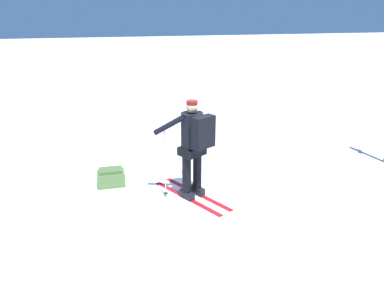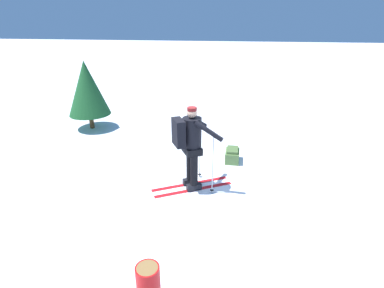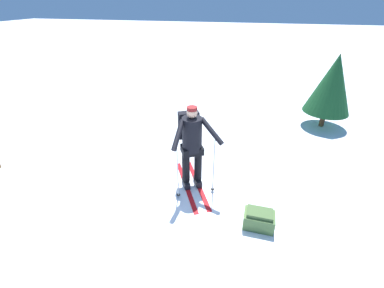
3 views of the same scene
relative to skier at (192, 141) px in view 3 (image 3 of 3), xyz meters
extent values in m
plane|color=white|center=(-0.43, -0.19, -1.01)|extent=(80.00, 80.00, 0.00)
cube|color=red|center=(0.03, -0.12, -1.00)|extent=(1.50, 0.85, 0.01)
cube|color=black|center=(0.03, -0.12, -0.94)|extent=(0.32, 0.24, 0.12)
cylinder|color=black|center=(0.03, -0.12, -0.52)|extent=(0.15, 0.15, 0.71)
cube|color=red|center=(-0.09, 0.09, -1.00)|extent=(1.50, 0.85, 0.01)
cube|color=black|center=(-0.09, 0.09, -0.94)|extent=(0.32, 0.24, 0.12)
cylinder|color=black|center=(-0.09, 0.09, -0.52)|extent=(0.15, 0.15, 0.71)
cube|color=black|center=(-0.03, -0.02, -0.16)|extent=(0.46, 0.49, 0.14)
cylinder|color=black|center=(-0.03, -0.02, 0.16)|extent=(0.37, 0.37, 0.65)
sphere|color=tan|center=(-0.03, -0.02, 0.58)|extent=(0.19, 0.19, 0.19)
cylinder|color=maroon|center=(-0.03, -0.02, 0.67)|extent=(0.18, 0.18, 0.06)
cube|color=black|center=(0.21, 0.11, 0.23)|extent=(0.33, 0.42, 0.52)
cylinder|color=#B2B7BC|center=(-0.13, -0.46, -0.38)|extent=(0.02, 0.02, 1.25)
cylinder|color=black|center=(-0.13, -0.46, -0.95)|extent=(0.07, 0.07, 0.01)
cylinder|color=black|center=(-0.08, -0.38, 0.30)|extent=(0.37, 0.51, 0.39)
cylinder|color=#B2B7BC|center=(-0.45, 0.15, -0.38)|extent=(0.02, 0.02, 1.25)
cylinder|color=black|center=(-0.45, 0.15, -0.95)|extent=(0.07, 0.07, 0.01)
cylinder|color=black|center=(-0.36, 0.14, 0.30)|extent=(0.56, 0.10, 0.39)
cube|color=#4C6B38|center=(-0.82, -1.35, -0.87)|extent=(0.34, 0.50, 0.27)
cube|color=#415B2F|center=(-0.82, -1.35, -0.71)|extent=(0.27, 0.42, 0.06)
cylinder|color=#4C331E|center=(3.61, -3.08, -0.78)|extent=(0.14, 0.14, 0.46)
cone|color=#194C23|center=(3.61, -3.08, 0.26)|extent=(1.25, 1.25, 1.62)
camera|label=1|loc=(5.62, -1.47, 2.06)|focal=35.00mm
camera|label=2|loc=(-0.81, 5.27, 2.23)|focal=28.00mm
camera|label=3|loc=(-4.05, -1.02, 2.33)|focal=24.00mm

